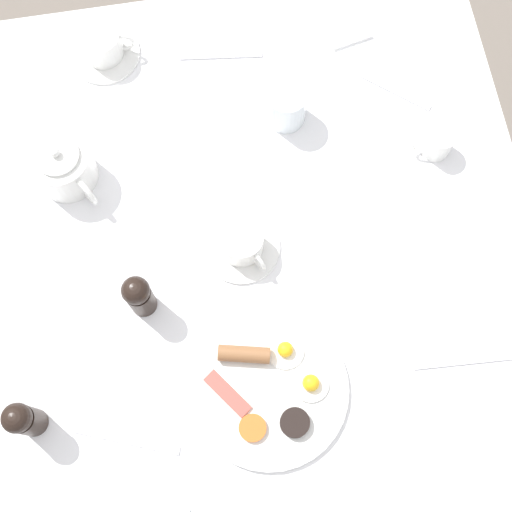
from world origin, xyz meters
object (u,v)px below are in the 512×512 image
at_px(knife_by_plate, 473,360).
at_px(teapot_near, 64,167).
at_px(teacup_with_saucer_left, 242,243).
at_px(pepper_grinder, 139,296).
at_px(fork_by_plate, 222,55).
at_px(spoon_for_tea, 395,91).
at_px(water_glass_tall, 286,106).
at_px(napkin_folded, 341,18).
at_px(creamer_jug, 437,143).
at_px(breakfast_plate, 270,387).
at_px(salt_grinder, 23,420).
at_px(teacup_with_saucer_right, 103,46).
at_px(fork_spare, 127,440).

bearing_deg(knife_by_plate, teapot_near, -34.84).
bearing_deg(teacup_with_saucer_left, knife_by_plate, 143.69).
distance_m(teapot_near, pepper_grinder, 0.30).
bearing_deg(fork_by_plate, spoon_for_tea, 157.28).
xyz_separation_m(water_glass_tall, napkin_folded, (-0.15, -0.20, -0.04)).
bearing_deg(creamer_jug, spoon_for_tea, -71.61).
relative_size(breakfast_plate, salt_grinder, 2.24).
relative_size(creamer_jug, knife_by_plate, 0.37).
bearing_deg(spoon_for_tea, pepper_grinder, 32.75).
distance_m(teacup_with_saucer_left, teacup_with_saucer_right, 0.50).
relative_size(teapot_near, teacup_with_saucer_right, 1.20).
distance_m(napkin_folded, fork_spare, 0.93).
xyz_separation_m(water_glass_tall, creamer_jug, (-0.27, 0.12, -0.01)).
height_order(breakfast_plate, fork_by_plate, breakfast_plate).
distance_m(breakfast_plate, fork_by_plate, 0.67).
bearing_deg(water_glass_tall, pepper_grinder, 46.11).
bearing_deg(creamer_jug, fork_spare, 34.60).
distance_m(creamer_jug, fork_by_plate, 0.46).
bearing_deg(water_glass_tall, knife_by_plate, 114.72).
height_order(creamer_jug, napkin_folded, creamer_jug).
height_order(breakfast_plate, teacup_with_saucer_right, teacup_with_saucer_right).
xyz_separation_m(water_glass_tall, pepper_grinder, (0.32, 0.33, 0.02)).
relative_size(breakfast_plate, napkin_folded, 1.93).
bearing_deg(breakfast_plate, fork_spare, 10.42).
bearing_deg(water_glass_tall, fork_by_plate, -56.68).
bearing_deg(spoon_for_tea, breakfast_plate, 57.12).
bearing_deg(fork_by_plate, napkin_folded, -169.90).
height_order(fork_by_plate, knife_by_plate, same).
relative_size(breakfast_plate, fork_by_plate, 1.65).
xyz_separation_m(salt_grinder, napkin_folded, (-0.68, -0.71, -0.06)).
height_order(fork_by_plate, fork_spare, same).
xyz_separation_m(water_glass_tall, fork_by_plate, (0.10, -0.16, -0.04)).
height_order(fork_by_plate, spoon_for_tea, same).
height_order(teacup_with_saucer_left, salt_grinder, salt_grinder).
xyz_separation_m(fork_by_plate, spoon_for_tea, (-0.33, 0.14, 0.00)).
distance_m(pepper_grinder, napkin_folded, 0.71).
height_order(teacup_with_saucer_left, napkin_folded, teacup_with_saucer_left).
distance_m(teacup_with_saucer_right, creamer_jug, 0.68).
relative_size(fork_by_plate, knife_by_plate, 0.79).
bearing_deg(salt_grinder, spoon_for_tea, -145.07).
bearing_deg(napkin_folded, teacup_with_saucer_right, 0.46).
bearing_deg(teapot_near, creamer_jug, -127.95).
bearing_deg(knife_by_plate, fork_spare, 3.36).
distance_m(breakfast_plate, salt_grinder, 0.41).
xyz_separation_m(knife_by_plate, fork_spare, (0.62, 0.04, 0.00)).
bearing_deg(teacup_with_saucer_right, salt_grinder, 74.63).
distance_m(teapot_near, water_glass_tall, 0.43).
xyz_separation_m(teapot_near, fork_by_plate, (-0.33, -0.22, -0.04)).
xyz_separation_m(pepper_grinder, fork_spare, (0.06, 0.23, -0.06)).
xyz_separation_m(breakfast_plate, knife_by_plate, (-0.36, 0.01, -0.01)).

